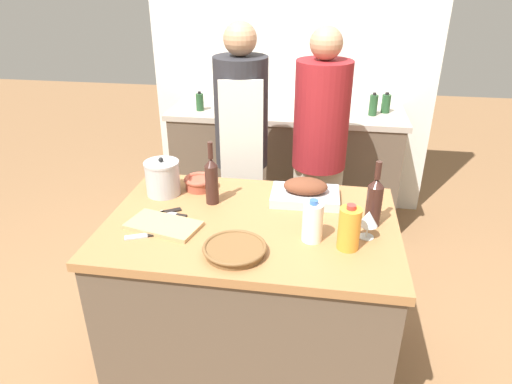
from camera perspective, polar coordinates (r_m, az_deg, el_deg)
ground_plane at (r=2.59m, az=-0.49°, el=-20.42°), size 12.00×12.00×0.00m
kitchen_island at (r=2.30m, az=-0.53°, el=-12.98°), size 1.30×0.87×0.87m
back_counter at (r=3.65m, az=3.63°, el=3.28°), size 1.76×0.60×0.92m
back_wall at (r=3.76m, az=4.56°, el=16.86°), size 2.26×0.10×2.55m
roasting_pan at (r=2.22m, az=6.17°, el=-0.02°), size 0.33×0.23×0.12m
wicker_basket at (r=1.82m, az=-2.68°, el=-7.16°), size 0.26×0.26×0.04m
cutting_board at (r=2.04m, az=-11.48°, el=-4.08°), size 0.35×0.24×0.02m
stock_pot at (r=2.30m, az=-11.59°, el=1.75°), size 0.17×0.17×0.20m
mixing_bowl at (r=2.35m, az=-7.05°, el=1.21°), size 0.16×0.16×0.07m
juice_jug at (r=1.85m, az=11.57°, el=-4.47°), size 0.09×0.09×0.20m
milk_jug at (r=1.88m, az=7.08°, el=-3.72°), size 0.08×0.08×0.19m
wine_bottle_green at (r=2.03m, az=14.57°, el=-1.06°), size 0.07×0.07×0.30m
wine_bottle_dark at (r=2.16m, az=-5.57°, el=1.56°), size 0.06×0.06×0.31m
wine_glass_left at (r=1.94m, az=13.88°, el=-3.29°), size 0.08×0.08×0.12m
knife_chef at (r=2.15m, az=-11.85°, el=-2.61°), size 0.19×0.14×0.01m
knife_paring at (r=1.99m, az=-13.77°, el=-5.32°), size 0.15×0.09×0.01m
knife_bread at (r=2.12m, az=-10.27°, el=-2.83°), size 0.14×0.05×0.01m
condiment_bottle_tall at (r=3.44m, az=14.45°, el=10.48°), size 0.06×0.06×0.17m
condiment_bottle_short at (r=3.54m, az=15.93°, el=10.59°), size 0.06×0.06×0.15m
condiment_bottle_extra at (r=3.48m, az=-7.04°, el=11.12°), size 0.06×0.06×0.14m
person_cook_aproned at (r=2.81m, az=-1.80°, el=5.84°), size 0.32×0.34×1.63m
person_cook_guest at (r=2.85m, az=7.93°, el=5.45°), size 0.33×0.33×1.60m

